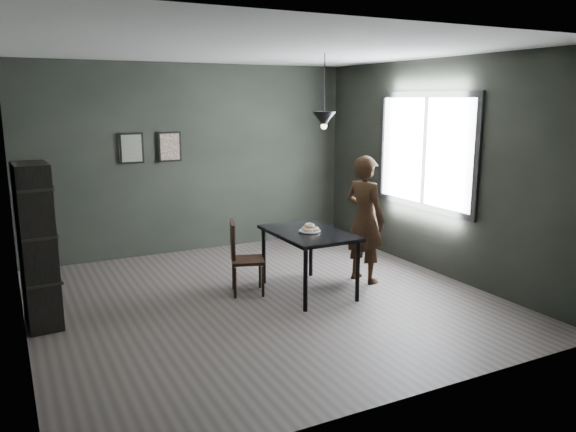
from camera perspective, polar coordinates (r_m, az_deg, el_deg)
name	(u,v)px	position (r m, az deg, el deg)	size (l,w,h in m)	color
ground	(263,300)	(6.59, -2.54, -8.48)	(5.00, 5.00, 0.00)	#393331
back_wall	(193,159)	(8.57, -9.67, 5.72)	(5.00, 0.10, 2.80)	black
ceiling	(261,49)	(6.20, -2.78, 16.57)	(5.00, 5.00, 0.02)	silver
window_assembly	(424,151)	(7.73, 13.70, 6.40)	(0.04, 1.96, 1.56)	white
cafe_table	(309,238)	(6.65, 2.11, -2.22)	(0.80, 1.20, 0.75)	black
white_plate	(310,231)	(6.60, 2.21, -1.58)	(0.23, 0.23, 0.01)	white
donut_pile	(310,228)	(6.60, 2.21, -1.25)	(0.21, 0.21, 0.09)	beige
woman	(365,219)	(7.10, 7.80, -0.33)	(0.59, 0.39, 1.61)	black
wood_chair	(241,253)	(6.67, -4.81, -3.78)	(0.48, 0.48, 0.88)	black
shelf_unit	(37,246)	(6.16, -24.13, -2.83)	(0.32, 0.56, 1.68)	black
pendant_lamp	(324,119)	(6.67, 3.68, 9.78)	(0.28, 0.28, 0.86)	black
framed_print_left	(131,148)	(8.29, -15.62, 6.65)	(0.34, 0.04, 0.44)	black
framed_print_right	(170,147)	(8.42, -11.93, 6.90)	(0.34, 0.04, 0.44)	black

